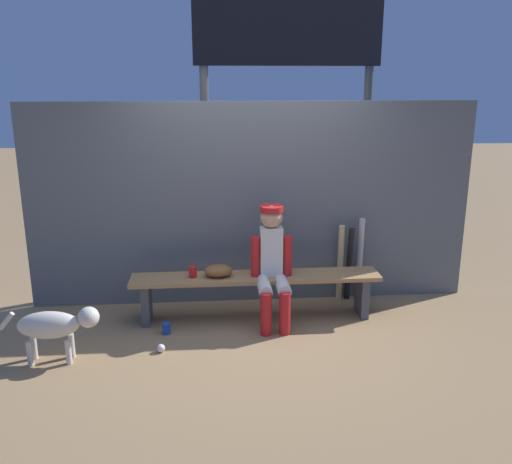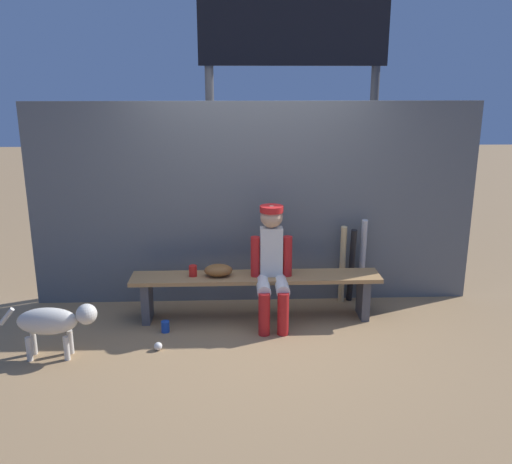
{
  "view_description": "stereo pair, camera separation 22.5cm",
  "coord_description": "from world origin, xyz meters",
  "px_view_note": "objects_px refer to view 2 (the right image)",
  "views": [
    {
      "loc": [
        -0.44,
        -5.14,
        2.35
      ],
      "look_at": [
        0.0,
        0.0,
        0.91
      ],
      "focal_mm": 38.53,
      "sensor_mm": 36.0,
      "label": 1
    },
    {
      "loc": [
        -0.22,
        -5.16,
        2.35
      ],
      "look_at": [
        0.0,
        0.0,
        0.91
      ],
      "focal_mm": 38.53,
      "sensor_mm": 36.0,
      "label": 2
    }
  ],
  "objects_px": {
    "baseball_glove": "(218,270)",
    "bat_aluminum_black": "(352,266)",
    "cup_on_bench": "(193,271)",
    "bat_aluminum_silver": "(362,260)",
    "cup_on_ground": "(165,327)",
    "bat_wood_natural": "(342,265)",
    "dog": "(54,321)",
    "baseball": "(158,346)",
    "player_seated": "(272,262)",
    "scoreboard": "(298,53)",
    "dugout_bench": "(256,285)"
  },
  "relations": [
    {
      "from": "cup_on_ground",
      "to": "scoreboard",
      "type": "relative_size",
      "value": 0.03
    },
    {
      "from": "dugout_bench",
      "to": "baseball_glove",
      "type": "distance_m",
      "value": 0.41
    },
    {
      "from": "baseball_glove",
      "to": "baseball",
      "type": "height_order",
      "value": "baseball_glove"
    },
    {
      "from": "bat_aluminum_silver",
      "to": "bat_wood_natural",
      "type": "bearing_deg",
      "value": -168.46
    },
    {
      "from": "player_seated",
      "to": "bat_wood_natural",
      "type": "relative_size",
      "value": 1.35
    },
    {
      "from": "baseball",
      "to": "player_seated",
      "type": "bearing_deg",
      "value": 27.02
    },
    {
      "from": "bat_aluminum_silver",
      "to": "scoreboard",
      "type": "distance_m",
      "value": 2.47
    },
    {
      "from": "baseball_glove",
      "to": "bat_aluminum_silver",
      "type": "height_order",
      "value": "bat_aluminum_silver"
    },
    {
      "from": "bat_wood_natural",
      "to": "dog",
      "type": "relative_size",
      "value": 1.03
    },
    {
      "from": "cup_on_bench",
      "to": "scoreboard",
      "type": "distance_m",
      "value": 2.79
    },
    {
      "from": "baseball",
      "to": "bat_aluminum_black",
      "type": "bearing_deg",
      "value": 27.45
    },
    {
      "from": "bat_aluminum_silver",
      "to": "scoreboard",
      "type": "xyz_separation_m",
      "value": [
        -0.63,
        0.98,
        2.17
      ]
    },
    {
      "from": "cup_on_bench",
      "to": "dog",
      "type": "bearing_deg",
      "value": -147.09
    },
    {
      "from": "bat_aluminum_silver",
      "to": "cup_on_ground",
      "type": "distance_m",
      "value": 2.2
    },
    {
      "from": "dugout_bench",
      "to": "player_seated",
      "type": "relative_size",
      "value": 2.12
    },
    {
      "from": "baseball_glove",
      "to": "cup_on_bench",
      "type": "xyz_separation_m",
      "value": [
        -0.25,
        0.01,
        -0.0
      ]
    },
    {
      "from": "bat_aluminum_silver",
      "to": "cup_on_ground",
      "type": "relative_size",
      "value": 8.52
    },
    {
      "from": "player_seated",
      "to": "bat_aluminum_black",
      "type": "xyz_separation_m",
      "value": [
        0.89,
        0.47,
        -0.22
      ]
    },
    {
      "from": "dugout_bench",
      "to": "cup_on_bench",
      "type": "bearing_deg",
      "value": 179.48
    },
    {
      "from": "bat_wood_natural",
      "to": "player_seated",
      "type": "bearing_deg",
      "value": -149.42
    },
    {
      "from": "scoreboard",
      "to": "dog",
      "type": "height_order",
      "value": "scoreboard"
    },
    {
      "from": "baseball_glove",
      "to": "baseball",
      "type": "relative_size",
      "value": 3.78
    },
    {
      "from": "dugout_bench",
      "to": "scoreboard",
      "type": "height_order",
      "value": "scoreboard"
    },
    {
      "from": "bat_wood_natural",
      "to": "bat_aluminum_silver",
      "type": "bearing_deg",
      "value": 11.54
    },
    {
      "from": "player_seated",
      "to": "baseball",
      "type": "xyz_separation_m",
      "value": [
        -1.06,
        -0.54,
        -0.6
      ]
    },
    {
      "from": "dugout_bench",
      "to": "scoreboard",
      "type": "bearing_deg",
      "value": 68.68
    },
    {
      "from": "baseball_glove",
      "to": "cup_on_ground",
      "type": "height_order",
      "value": "baseball_glove"
    },
    {
      "from": "cup_on_ground",
      "to": "bat_aluminum_silver",
      "type": "bearing_deg",
      "value": 18.49
    },
    {
      "from": "dugout_bench",
      "to": "cup_on_ground",
      "type": "xyz_separation_m",
      "value": [
        -0.89,
        -0.29,
        -0.31
      ]
    },
    {
      "from": "bat_aluminum_black",
      "to": "dugout_bench",
      "type": "bearing_deg",
      "value": -160.9
    },
    {
      "from": "baseball_glove",
      "to": "bat_aluminum_black",
      "type": "distance_m",
      "value": 1.46
    },
    {
      "from": "dog",
      "to": "cup_on_ground",
      "type": "bearing_deg",
      "value": 26.96
    },
    {
      "from": "cup_on_bench",
      "to": "baseball_glove",
      "type": "bearing_deg",
      "value": -1.29
    },
    {
      "from": "scoreboard",
      "to": "cup_on_bench",
      "type": "bearing_deg",
      "value": -130.31
    },
    {
      "from": "player_seated",
      "to": "cup_on_ground",
      "type": "relative_size",
      "value": 10.68
    },
    {
      "from": "bat_wood_natural",
      "to": "dugout_bench",
      "type": "bearing_deg",
      "value": -159.33
    },
    {
      "from": "bat_aluminum_black",
      "to": "baseball",
      "type": "distance_m",
      "value": 2.23
    },
    {
      "from": "baseball_glove",
      "to": "bat_wood_natural",
      "type": "distance_m",
      "value": 1.37
    },
    {
      "from": "player_seated",
      "to": "bat_aluminum_black",
      "type": "relative_size",
      "value": 1.39
    },
    {
      "from": "baseball",
      "to": "scoreboard",
      "type": "bearing_deg",
      "value": 54.54
    },
    {
      "from": "baseball",
      "to": "scoreboard",
      "type": "distance_m",
      "value": 3.61
    },
    {
      "from": "dugout_bench",
      "to": "bat_wood_natural",
      "type": "distance_m",
      "value": 1.01
    },
    {
      "from": "baseball",
      "to": "cup_on_ground",
      "type": "distance_m",
      "value": 0.37
    },
    {
      "from": "cup_on_ground",
      "to": "cup_on_bench",
      "type": "xyz_separation_m",
      "value": [
        0.26,
        0.29,
        0.46
      ]
    },
    {
      "from": "bat_aluminum_black",
      "to": "cup_on_bench",
      "type": "bearing_deg",
      "value": -167.99
    },
    {
      "from": "bat_wood_natural",
      "to": "dog",
      "type": "xyz_separation_m",
      "value": [
        -2.72,
        -1.09,
        -0.1
      ]
    },
    {
      "from": "dugout_bench",
      "to": "scoreboard",
      "type": "distance_m",
      "value": 2.72
    },
    {
      "from": "player_seated",
      "to": "dog",
      "type": "xyz_separation_m",
      "value": [
        -1.93,
        -0.63,
        -0.3
      ]
    },
    {
      "from": "dugout_bench",
      "to": "dog",
      "type": "distance_m",
      "value": 1.92
    },
    {
      "from": "bat_aluminum_black",
      "to": "scoreboard",
      "type": "bearing_deg",
      "value": 116.29
    }
  ]
}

